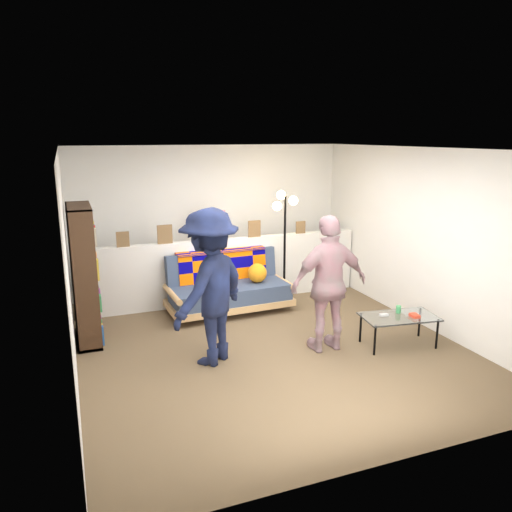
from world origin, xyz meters
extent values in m
plane|color=brown|center=(0.00, 0.00, 0.00)|extent=(5.00, 5.00, 0.00)
cube|color=silver|center=(0.00, 2.50, 1.20)|extent=(4.50, 0.10, 2.40)
cube|color=silver|center=(-2.25, 0.00, 1.20)|extent=(0.10, 5.00, 2.40)
cube|color=silver|center=(2.25, 0.00, 1.20)|extent=(0.10, 5.00, 2.40)
cube|color=white|center=(0.00, 0.00, 2.40)|extent=(4.50, 5.00, 0.10)
cube|color=silver|center=(0.00, 1.80, 0.50)|extent=(4.45, 0.15, 1.00)
cube|color=brown|center=(-1.50, 1.78, 1.11)|extent=(0.18, 0.02, 0.22)
cube|color=brown|center=(-0.90, 1.78, 1.14)|extent=(0.22, 0.02, 0.28)
cube|color=white|center=(-0.20, 1.78, 1.23)|extent=(0.45, 0.02, 0.45)
cube|color=brown|center=(0.50, 1.78, 1.13)|extent=(0.20, 0.02, 0.26)
cube|color=brown|center=(1.30, 1.78, 1.10)|extent=(0.16, 0.02, 0.20)
cube|color=tan|center=(-0.07, 1.31, 0.14)|extent=(1.84, 0.89, 0.09)
cube|color=#34435E|center=(-0.07, 1.26, 0.30)|extent=(1.74, 0.74, 0.23)
cube|color=#34435E|center=(-0.09, 1.62, 0.59)|extent=(1.72, 0.30, 0.54)
cylinder|color=tan|center=(-0.93, 1.27, 0.38)|extent=(0.12, 0.81, 0.09)
cylinder|color=tan|center=(0.78, 1.34, 0.38)|extent=(0.12, 0.81, 0.09)
cube|color=#07057D|center=(-0.08, 1.54, 0.59)|extent=(1.38, 0.16, 0.49)
cube|color=#07057D|center=(-0.09, 1.66, 0.85)|extent=(1.39, 0.30, 0.03)
sphere|color=orange|center=(0.36, 1.28, 0.56)|extent=(0.28, 0.28, 0.28)
cube|color=black|center=(-2.21, 0.97, 0.86)|extent=(0.02, 0.86, 1.73)
cube|color=black|center=(-2.08, 0.55, 0.86)|extent=(0.29, 0.02, 1.73)
cube|color=black|center=(-2.08, 1.39, 0.86)|extent=(0.29, 0.02, 1.73)
cube|color=black|center=(-2.08, 0.97, 1.72)|extent=(0.29, 0.86, 0.02)
cube|color=black|center=(-2.08, 0.97, 0.02)|extent=(0.29, 0.86, 0.04)
cube|color=black|center=(-2.08, 0.97, 0.46)|extent=(0.29, 0.83, 0.02)
cube|color=black|center=(-2.08, 0.97, 0.86)|extent=(0.29, 0.83, 0.02)
cube|color=black|center=(-2.08, 0.97, 1.27)|extent=(0.29, 0.83, 0.02)
cube|color=red|center=(-2.06, 0.97, 0.19)|extent=(0.21, 0.81, 0.29)
cube|color=#2654A6|center=(-2.06, 0.97, 0.61)|extent=(0.21, 0.81, 0.27)
cube|color=gold|center=(-2.06, 0.97, 1.02)|extent=(0.21, 0.81, 0.29)
cube|color=green|center=(-2.06, 0.97, 1.42)|extent=(0.21, 0.81, 0.27)
cylinder|color=black|center=(1.07, -0.74, 0.18)|extent=(0.03, 0.03, 0.37)
cylinder|color=black|center=(1.89, -0.85, 0.18)|extent=(0.03, 0.03, 0.37)
cylinder|color=black|center=(1.13, -0.34, 0.18)|extent=(0.03, 0.03, 0.37)
cylinder|color=black|center=(1.94, -0.46, 0.18)|extent=(0.03, 0.03, 0.37)
cube|color=silver|center=(1.51, -0.60, 0.37)|extent=(0.98, 0.63, 0.02)
cube|color=silver|center=(1.33, -0.53, 0.40)|extent=(0.12, 0.06, 0.03)
cube|color=#E34228|center=(1.66, -0.69, 0.40)|extent=(0.11, 0.14, 0.04)
cylinder|color=#429F5B|center=(1.57, -0.50, 0.43)|extent=(0.07, 0.07, 0.09)
cylinder|color=black|center=(0.87, 1.43, 0.01)|extent=(0.30, 0.30, 0.03)
cylinder|color=black|center=(0.87, 1.43, 0.83)|extent=(0.04, 0.04, 1.67)
sphere|color=#FFC672|center=(0.74, 1.44, 1.52)|extent=(0.14, 0.14, 0.14)
sphere|color=#FFC672|center=(1.00, 1.45, 1.59)|extent=(0.14, 0.14, 0.14)
sphere|color=#FFC672|center=(0.85, 1.55, 1.67)|extent=(0.14, 0.14, 0.14)
imported|color=black|center=(-0.78, -0.19, 0.89)|extent=(1.31, 1.24, 1.78)
imported|color=pink|center=(0.64, -0.38, 0.83)|extent=(0.97, 0.41, 1.66)
camera|label=1|loc=(-2.21, -5.37, 2.56)|focal=35.00mm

